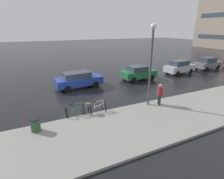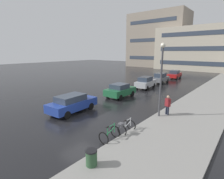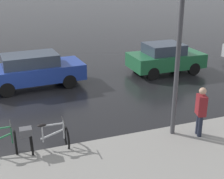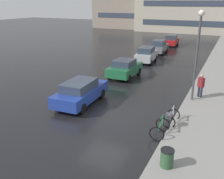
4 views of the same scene
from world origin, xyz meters
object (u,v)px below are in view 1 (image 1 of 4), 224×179
(car_grey, at_px, (208,63))
(bicycle_second, at_px, (95,107))
(bicycle_nearest, at_px, (75,111))
(car_silver, at_px, (179,67))
(streetlamp, at_px, (151,57))
(car_green, at_px, (138,73))
(trash_bin, at_px, (36,126))
(pedestrian, at_px, (160,94))
(car_blue, at_px, (78,79))

(car_grey, bearing_deg, bicycle_second, -72.27)
(bicycle_nearest, relative_size, car_silver, 0.27)
(bicycle_second, bearing_deg, streetlamp, 83.24)
(car_green, distance_m, trash_bin, 12.70)
(bicycle_second, bearing_deg, bicycle_nearest, -98.70)
(bicycle_second, xyz_separation_m, streetlamp, (0.47, 3.98, 3.16))
(pedestrian, bearing_deg, car_silver, 127.57)
(bicycle_nearest, relative_size, streetlamp, 0.20)
(car_green, bearing_deg, streetlamp, -27.20)
(car_grey, bearing_deg, car_blue, -89.62)
(bicycle_nearest, height_order, car_blue, car_blue)
(pedestrian, bearing_deg, car_green, 159.39)
(bicycle_second, height_order, streetlamp, streetlamp)
(bicycle_second, distance_m, pedestrian, 4.80)
(bicycle_second, height_order, car_green, car_green)
(car_green, xyz_separation_m, streetlamp, (6.21, -3.19, 2.85))
(bicycle_second, bearing_deg, car_grey, 107.73)
(car_green, distance_m, streetlamp, 7.54)
(car_green, relative_size, pedestrian, 2.20)
(bicycle_second, xyz_separation_m, car_green, (-5.74, 7.18, 0.31))
(trash_bin, bearing_deg, streetlamp, 92.05)
(pedestrian, bearing_deg, car_blue, -147.96)
(pedestrian, bearing_deg, streetlamp, -118.75)
(car_grey, bearing_deg, pedestrian, -64.04)
(trash_bin, bearing_deg, pedestrian, 89.23)
(car_green, bearing_deg, car_grey, 91.38)
(streetlamp, bearing_deg, bicycle_second, -96.76)
(bicycle_second, distance_m, car_grey, 19.77)
(car_green, xyz_separation_m, car_grey, (-0.28, 11.65, 0.03))
(car_blue, bearing_deg, streetlamp, 28.93)
(car_blue, relative_size, car_green, 1.18)
(bicycle_nearest, xyz_separation_m, car_blue, (-5.70, 1.78, 0.40))
(car_silver, relative_size, streetlamp, 0.71)
(streetlamp, relative_size, trash_bin, 6.53)
(bicycle_second, bearing_deg, trash_bin, -78.65)
(car_green, height_order, trash_bin, car_green)
(car_silver, relative_size, trash_bin, 4.66)
(car_grey, height_order, trash_bin, car_grey)
(bicycle_second, xyz_separation_m, pedestrian, (0.86, 4.69, 0.49))
(trash_bin, bearing_deg, bicycle_second, 101.35)
(bicycle_nearest, xyz_separation_m, streetlamp, (0.67, 5.30, 3.24))
(bicycle_nearest, xyz_separation_m, trash_bin, (0.95, -2.41, 0.04))
(bicycle_nearest, distance_m, car_green, 10.15)
(bicycle_second, distance_m, car_green, 9.19)
(pedestrian, distance_m, streetlamp, 2.79)
(bicycle_nearest, bearing_deg, car_green, 123.09)
(car_grey, xyz_separation_m, trash_bin, (6.77, -22.56, -0.38))
(car_silver, distance_m, car_grey, 5.42)
(car_grey, bearing_deg, car_green, -88.62)
(bicycle_nearest, distance_m, bicycle_second, 1.34)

